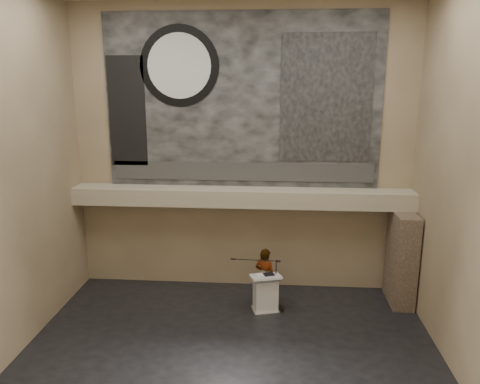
{
  "coord_description": "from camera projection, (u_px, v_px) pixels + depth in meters",
  "views": [
    {
      "loc": [
        1.0,
        -9.72,
        6.39
      ],
      "look_at": [
        0.0,
        3.2,
        3.2
      ],
      "focal_mm": 35.0,
      "sensor_mm": 36.0,
      "label": 1
    }
  ],
  "objects": [
    {
      "name": "stone_pier",
      "position": [
        401.0,
        258.0,
        13.39
      ],
      "size": [
        0.6,
        1.4,
        2.7
      ],
      "primitive_type": "cube",
      "color": "#45362A",
      "rests_on": "floor"
    },
    {
      "name": "banner_clock_face",
      "position": [
        179.0,
        66.0,
        13.33
      ],
      "size": [
        1.84,
        0.02,
        1.84
      ],
      "primitive_type": "cylinder",
      "rotation": [
        1.57,
        0.0,
        0.0
      ],
      "color": "silver",
      "rests_on": "banner"
    },
    {
      "name": "speaker_person",
      "position": [
        265.0,
        277.0,
        13.35
      ],
      "size": [
        0.73,
        0.63,
        1.7
      ],
      "primitive_type": "imported",
      "rotation": [
        0.0,
        0.0,
        2.71
      ],
      "color": "silver",
      "rests_on": "floor"
    },
    {
      "name": "papers",
      "position": [
        260.0,
        275.0,
        12.84
      ],
      "size": [
        0.28,
        0.32,
        0.0
      ],
      "primitive_type": "cube",
      "rotation": [
        0.0,
        0.0,
        0.38
      ],
      "color": "silver",
      "rests_on": "lectern"
    },
    {
      "name": "banner_brick_print",
      "position": [
        127.0,
        112.0,
        13.78
      ],
      "size": [
        1.1,
        0.02,
        3.2
      ],
      "primitive_type": "cube",
      "color": "black",
      "rests_on": "banner"
    },
    {
      "name": "sprinkler_left",
      "position": [
        187.0,
        205.0,
        13.93
      ],
      "size": [
        0.04,
        0.04,
        0.06
      ],
      "primitive_type": "cylinder",
      "color": "#B2893D",
      "rests_on": "soffit"
    },
    {
      "name": "banner_building_print",
      "position": [
        326.0,
        99.0,
        13.25
      ],
      "size": [
        2.6,
        0.02,
        3.6
      ],
      "primitive_type": "cube",
      "color": "black",
      "rests_on": "banner"
    },
    {
      "name": "binder",
      "position": [
        269.0,
        275.0,
        12.83
      ],
      "size": [
        0.34,
        0.31,
        0.04
      ],
      "primitive_type": "cube",
      "rotation": [
        0.0,
        0.0,
        0.38
      ],
      "color": "black",
      "rests_on": "lectern"
    },
    {
      "name": "lectern",
      "position": [
        266.0,
        294.0,
        12.96
      ],
      "size": [
        0.93,
        0.77,
        1.14
      ],
      "rotation": [
        0.0,
        0.0,
        0.27
      ],
      "color": "silver",
      "rests_on": "floor"
    },
    {
      "name": "wall_front",
      "position": [
        198.0,
        245.0,
        6.12
      ],
      "size": [
        10.0,
        0.02,
        8.5
      ],
      "primitive_type": "cube",
      "color": "#7D6A4F",
      "rests_on": "floor"
    },
    {
      "name": "sprinkler_right",
      "position": [
        306.0,
        208.0,
        13.67
      ],
      "size": [
        0.04,
        0.04,
        0.06
      ],
      "primitive_type": "cylinder",
      "color": "#B2893D",
      "rests_on": "soffit"
    },
    {
      "name": "wall_left",
      "position": [
        5.0,
        176.0,
        10.37
      ],
      "size": [
        0.02,
        8.0,
        8.5
      ],
      "primitive_type": "cube",
      "color": "#7D6A4F",
      "rests_on": "floor"
    },
    {
      "name": "banner_text_strip",
      "position": [
        242.0,
        172.0,
        13.95
      ],
      "size": [
        7.76,
        0.02,
        0.55
      ],
      "primitive_type": "cube",
      "color": "#2B2B2B",
      "rests_on": "banner"
    },
    {
      "name": "wall_right",
      "position": [
        470.0,
        184.0,
        9.62
      ],
      "size": [
        0.02,
        8.0,
        8.5
      ],
      "primitive_type": "cube",
      "color": "#7D6A4F",
      "rests_on": "floor"
    },
    {
      "name": "mic_stand",
      "position": [
        274.0,
        302.0,
        13.19
      ],
      "size": [
        1.53,
        0.52,
        1.49
      ],
      "rotation": [
        0.0,
        0.0,
        -0.05
      ],
      "color": "black",
      "rests_on": "floor"
    },
    {
      "name": "banner_clock_rim",
      "position": [
        179.0,
        66.0,
        13.35
      ],
      "size": [
        2.3,
        0.02,
        2.3
      ],
      "primitive_type": "cylinder",
      "rotation": [
        1.57,
        0.0,
        0.0
      ],
      "color": "black",
      "rests_on": "banner"
    },
    {
      "name": "soffit",
      "position": [
        241.0,
        197.0,
        13.79
      ],
      "size": [
        10.0,
        0.8,
        0.5
      ],
      "primitive_type": "cube",
      "color": "tan",
      "rests_on": "wall_back"
    },
    {
      "name": "wall_back",
      "position": [
        242.0,
        151.0,
        13.87
      ],
      "size": [
        10.0,
        0.02,
        8.5
      ],
      "primitive_type": "cube",
      "color": "#7D6A4F",
      "rests_on": "floor"
    },
    {
      "name": "banner",
      "position": [
        242.0,
        102.0,
        13.5
      ],
      "size": [
        8.0,
        0.05,
        5.0
      ],
      "primitive_type": "cube",
      "color": "black",
      "rests_on": "wall_back"
    },
    {
      "name": "floor",
      "position": [
        230.0,
        356.0,
        11.01
      ],
      "size": [
        10.0,
        10.0,
        0.0
      ],
      "primitive_type": "plane",
      "color": "black",
      "rests_on": "ground"
    }
  ]
}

